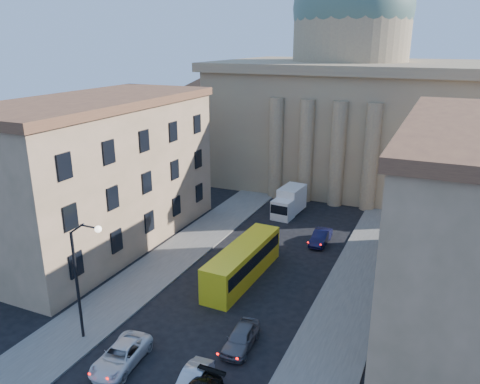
% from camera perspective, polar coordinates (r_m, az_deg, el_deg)
% --- Properties ---
extents(sidewalk_left, '(5.00, 60.00, 0.15)m').
position_cam_1_polar(sidewalk_left, '(43.04, -10.56, -9.60)').
color(sidewalk_left, '#56534E').
rests_on(sidewalk_left, ground).
extents(sidewalk_right, '(5.00, 60.00, 0.15)m').
position_cam_1_polar(sidewalk_right, '(37.15, 12.43, -14.55)').
color(sidewalk_right, '#56534E').
rests_on(sidewalk_right, ground).
extents(church, '(68.02, 28.76, 36.60)m').
position_cam_1_polar(church, '(70.32, 12.80, 11.11)').
color(church, '#876D53').
rests_on(church, ground).
extents(building_left, '(11.60, 26.60, 14.70)m').
position_cam_1_polar(building_left, '(48.31, -16.74, 2.39)').
color(building_left, tan).
rests_on(building_left, ground).
extents(street_lamp, '(2.62, 0.44, 8.83)m').
position_cam_1_polar(street_lamp, '(32.98, -18.75, -9.15)').
color(street_lamp, black).
rests_on(street_lamp, ground).
extents(car_right_near, '(1.52, 3.78, 1.22)m').
position_cam_1_polar(car_right_near, '(30.04, -5.83, -21.83)').
color(car_right_near, '#A1A3A9').
rests_on(car_right_near, ground).
extents(car_left_mid, '(2.68, 5.06, 1.36)m').
position_cam_1_polar(car_left_mid, '(32.43, -14.32, -18.79)').
color(car_left_mid, silver).
rests_on(car_left_mid, ground).
extents(car_right_far, '(1.97, 4.30, 1.43)m').
position_cam_1_polar(car_right_far, '(33.01, 0.12, -17.33)').
color(car_right_far, '#525257').
rests_on(car_right_far, ground).
extents(car_right_distant, '(1.49, 4.20, 1.38)m').
position_cam_1_polar(car_right_distant, '(48.55, 9.81, -5.45)').
color(car_right_distant, black).
rests_on(car_right_distant, ground).
extents(city_bus, '(2.87, 10.89, 3.05)m').
position_cam_1_polar(city_bus, '(40.80, 0.35, -8.43)').
color(city_bus, yellow).
rests_on(city_bus, ground).
extents(box_truck, '(2.70, 5.90, 3.15)m').
position_cam_1_polar(box_truck, '(55.83, 6.00, -1.23)').
color(box_truck, silver).
rests_on(box_truck, ground).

